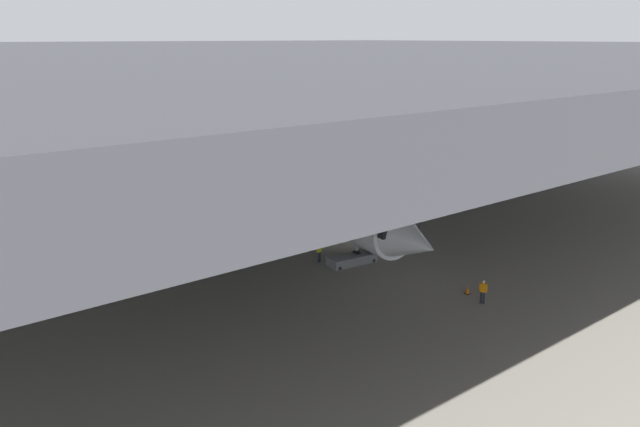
{
  "coord_description": "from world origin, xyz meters",
  "views": [
    {
      "loc": [
        -35.32,
        -40.2,
        17.12
      ],
      "look_at": [
        -3.45,
        -0.16,
        2.62
      ],
      "focal_mm": 35.13,
      "sensor_mm": 36.0,
      "label": 1
    }
  ],
  "objects_px": {
    "traffic_cone_orange": "(468,290)",
    "crew_worker_near_nose": "(483,290)",
    "airplane_main": "(292,192)",
    "boarding_stairs": "(351,255)",
    "baggage_tug": "(189,220)",
    "crew_worker_by_stairs": "(319,250)"
  },
  "relations": [
    {
      "from": "airplane_main",
      "to": "crew_worker_near_nose",
      "type": "distance_m",
      "value": 21.71
    },
    {
      "from": "crew_worker_near_nose",
      "to": "baggage_tug",
      "type": "distance_m",
      "value": 29.24
    },
    {
      "from": "airplane_main",
      "to": "boarding_stairs",
      "type": "bearing_deg",
      "value": -100.24
    },
    {
      "from": "boarding_stairs",
      "to": "baggage_tug",
      "type": "bearing_deg",
      "value": 106.52
    },
    {
      "from": "crew_worker_by_stairs",
      "to": "boarding_stairs",
      "type": "bearing_deg",
      "value": -45.82
    },
    {
      "from": "traffic_cone_orange",
      "to": "crew_worker_near_nose",
      "type": "bearing_deg",
      "value": -108.34
    },
    {
      "from": "crew_worker_near_nose",
      "to": "baggage_tug",
      "type": "relative_size",
      "value": 0.75
    },
    {
      "from": "boarding_stairs",
      "to": "crew_worker_by_stairs",
      "type": "height_order",
      "value": "boarding_stairs"
    },
    {
      "from": "airplane_main",
      "to": "traffic_cone_orange",
      "type": "bearing_deg",
      "value": -88.63
    },
    {
      "from": "baggage_tug",
      "to": "traffic_cone_orange",
      "type": "bearing_deg",
      "value": -74.39
    },
    {
      "from": "boarding_stairs",
      "to": "crew_worker_near_nose",
      "type": "xyz_separation_m",
      "value": [
        1.8,
        -11.16,
        0.2
      ]
    },
    {
      "from": "airplane_main",
      "to": "crew_worker_near_nose",
      "type": "relative_size",
      "value": 23.06
    },
    {
      "from": "crew_worker_by_stairs",
      "to": "airplane_main",
      "type": "bearing_deg",
      "value": 67.03
    },
    {
      "from": "airplane_main",
      "to": "traffic_cone_orange",
      "type": "height_order",
      "value": "airplane_main"
    },
    {
      "from": "baggage_tug",
      "to": "crew_worker_near_nose",
      "type": "bearing_deg",
      "value": -76.31
    },
    {
      "from": "crew_worker_near_nose",
      "to": "crew_worker_by_stairs",
      "type": "distance_m",
      "value": 13.45
    },
    {
      "from": "airplane_main",
      "to": "baggage_tug",
      "type": "height_order",
      "value": "airplane_main"
    },
    {
      "from": "boarding_stairs",
      "to": "crew_worker_near_nose",
      "type": "distance_m",
      "value": 11.3
    },
    {
      "from": "boarding_stairs",
      "to": "crew_worker_near_nose",
      "type": "bearing_deg",
      "value": -80.82
    },
    {
      "from": "boarding_stairs",
      "to": "baggage_tug",
      "type": "distance_m",
      "value": 17.99
    },
    {
      "from": "crew_worker_near_nose",
      "to": "crew_worker_by_stairs",
      "type": "xyz_separation_m",
      "value": [
        -3.56,
        12.97,
        0.03
      ]
    },
    {
      "from": "boarding_stairs",
      "to": "traffic_cone_orange",
      "type": "bearing_deg",
      "value": -76.06
    }
  ]
}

